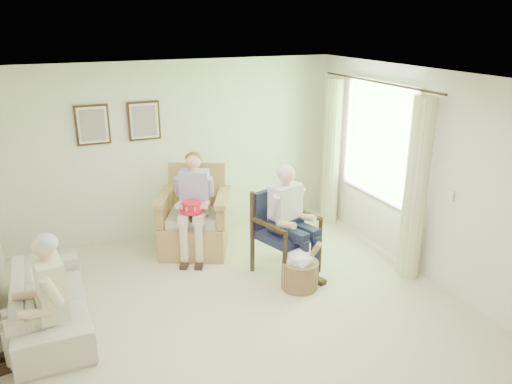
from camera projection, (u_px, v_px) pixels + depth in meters
floor at (249, 324)px, 5.44m from camera, size 5.50×5.50×0.00m
back_wall at (176, 150)px, 7.39m from camera, size 5.00×0.04×2.60m
right_wall at (441, 182)px, 5.95m from camera, size 0.04×5.50×2.60m
ceiling at (247, 82)px, 4.58m from camera, size 5.00×5.50×0.02m
window at (379, 138)px, 6.88m from camera, size 0.13×2.50×1.63m
curtain_left at (416, 190)px, 6.13m from camera, size 0.34×0.34×2.30m
curtain_right at (331, 153)px, 7.82m from camera, size 0.34×0.34×2.30m
framed_print_left at (93, 125)px, 6.76m from camera, size 0.45×0.05×0.55m
framed_print_right at (144, 121)px, 7.02m from camera, size 0.45×0.05×0.55m
wicker_armchair at (194, 225)px, 7.08m from camera, size 0.93×0.92×1.19m
wood_armchair at (283, 227)px, 6.46m from camera, size 0.70×0.65×1.07m
sofa at (50, 301)px, 5.37m from camera, size 1.89×0.74×0.55m
person_wicker at (196, 197)px, 6.79m from camera, size 0.40×0.63×1.42m
person_dark at (290, 214)px, 6.22m from camera, size 0.40×0.63×1.42m
person_sofa at (47, 292)px, 4.76m from camera, size 0.42×0.62×1.23m
red_hat at (192, 207)px, 6.62m from camera, size 0.31×0.31×0.14m
hatbox at (300, 269)px, 6.09m from camera, size 0.46×0.46×0.66m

